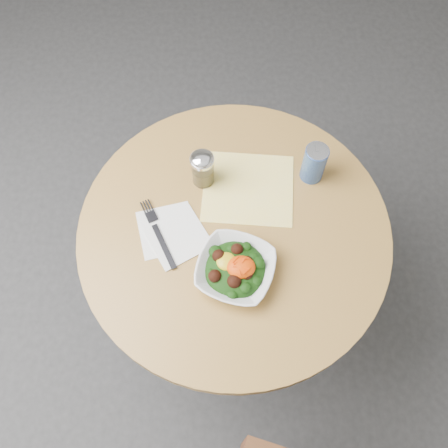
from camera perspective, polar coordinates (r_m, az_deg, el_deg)
The scene contains 8 objects.
ground at distance 2.13m, azimuth 0.80°, elevation -9.30°, with size 6.00×6.00×0.00m, color #2C2C2E.
table at distance 1.61m, azimuth 1.04°, elevation -3.62°, with size 0.90×0.90×0.75m.
cloth_napkin at distance 1.49m, azimuth 2.77°, elevation 4.10°, with size 0.27×0.24×0.00m, color yellow.
paper_napkins at distance 1.43m, azimuth -5.94°, elevation -1.06°, with size 0.23×0.22×0.00m.
salad_bowl at distance 1.35m, azimuth 1.32°, elevation -5.16°, with size 0.27×0.27×0.08m.
fork at distance 1.43m, azimuth -7.61°, elevation -0.84°, with size 0.11×0.22×0.00m.
spice_shaker at distance 1.45m, azimuth -2.45°, elevation 6.34°, with size 0.07×0.07×0.13m.
beverage_can at distance 1.48m, azimuth 10.26°, elevation 6.85°, with size 0.07×0.07×0.13m.
Camera 1 is at (-0.05, -0.61, 2.04)m, focal length 40.00 mm.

